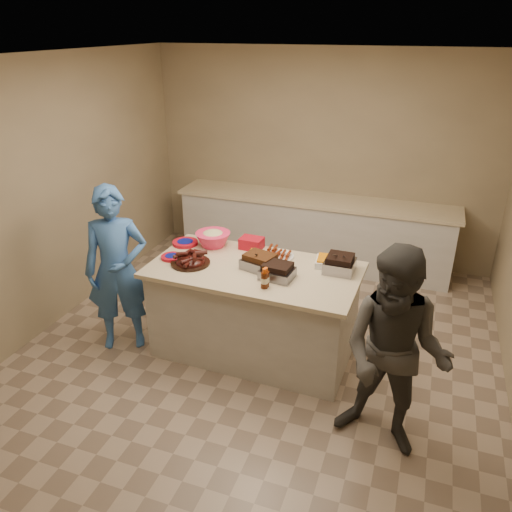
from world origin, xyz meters
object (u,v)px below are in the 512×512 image
(rib_platter, at_px, (191,264))
(roasting_pan, at_px, (339,271))
(island, at_px, (254,350))
(bbq_bottle_b, at_px, (264,288))
(coleslaw_bowl, at_px, (213,246))
(plastic_cup, at_px, (207,246))
(bbq_bottle_a, at_px, (266,286))
(guest_blue, at_px, (127,342))
(guest_gray, at_px, (382,441))
(mustard_bottle, at_px, (252,258))

(rib_platter, relative_size, roasting_pan, 1.39)
(island, height_order, bbq_bottle_b, bbq_bottle_b)
(coleslaw_bowl, height_order, plastic_cup, coleslaw_bowl)
(bbq_bottle_a, bearing_deg, coleslaw_bowl, 140.55)
(guest_blue, bearing_deg, bbq_bottle_a, -27.13)
(plastic_cup, bearing_deg, guest_blue, -136.27)
(island, distance_m, coleslaw_bowl, 1.12)
(bbq_bottle_a, relative_size, guest_gray, 0.11)
(plastic_cup, bearing_deg, bbq_bottle_b, -37.74)
(roasting_pan, bearing_deg, bbq_bottle_a, -136.49)
(mustard_bottle, distance_m, guest_blue, 1.56)
(island, distance_m, guest_gray, 1.55)
(island, xyz_separation_m, coleslaw_bowl, (-0.56, 0.34, 0.91))
(rib_platter, relative_size, bbq_bottle_b, 2.03)
(island, xyz_separation_m, guest_gray, (1.34, -0.79, 0.00))
(coleslaw_bowl, bearing_deg, guest_blue, -137.63)
(guest_blue, xyz_separation_m, guest_gray, (2.60, -0.48, 0.00))
(guest_blue, bearing_deg, coleslaw_bowl, 14.68)
(roasting_pan, height_order, bbq_bottle_b, bbq_bottle_b)
(coleslaw_bowl, distance_m, bbq_bottle_a, 0.99)
(bbq_bottle_b, bearing_deg, coleslaw_bowl, 139.19)
(rib_platter, height_order, plastic_cup, rib_platter)
(bbq_bottle_b, distance_m, guest_gray, 1.52)
(bbq_bottle_b, xyz_separation_m, guest_gray, (1.13, -0.46, -0.91))
(bbq_bottle_a, distance_m, guest_gray, 1.53)
(mustard_bottle, bearing_deg, bbq_bottle_b, -59.53)
(roasting_pan, height_order, guest_blue, roasting_pan)
(guest_gray, bearing_deg, plastic_cup, 162.08)
(roasting_pan, relative_size, mustard_bottle, 2.35)
(island, height_order, mustard_bottle, mustard_bottle)
(guest_gray, bearing_deg, bbq_bottle_a, 167.85)
(rib_platter, xyz_separation_m, bbq_bottle_b, (0.80, -0.21, 0.00))
(bbq_bottle_b, bearing_deg, guest_gray, -22.36)
(plastic_cup, xyz_separation_m, guest_blue, (-0.65, -0.62, -0.91))
(coleslaw_bowl, relative_size, mustard_bottle, 3.10)
(roasting_pan, relative_size, guest_gray, 0.16)
(roasting_pan, xyz_separation_m, bbq_bottle_b, (-0.54, -0.52, 0.00))
(rib_platter, bearing_deg, roasting_pan, 13.04)
(roasting_pan, distance_m, guest_gray, 1.46)
(coleslaw_bowl, bearing_deg, bbq_bottle_a, -39.45)
(coleslaw_bowl, relative_size, plastic_cup, 3.73)
(plastic_cup, relative_size, guest_gray, 0.06)
(bbq_bottle_b, height_order, guest_blue, bbq_bottle_b)
(rib_platter, bearing_deg, guest_gray, -19.34)
(bbq_bottle_b, xyz_separation_m, mustard_bottle, (-0.30, 0.51, 0.00))
(mustard_bottle, bearing_deg, bbq_bottle_a, -57.84)
(island, relative_size, plastic_cup, 20.48)
(bbq_bottle_a, distance_m, guest_blue, 1.73)
(mustard_bottle, xyz_separation_m, plastic_cup, (-0.52, 0.13, 0.00))
(island, xyz_separation_m, bbq_bottle_a, (0.21, -0.29, 0.91))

